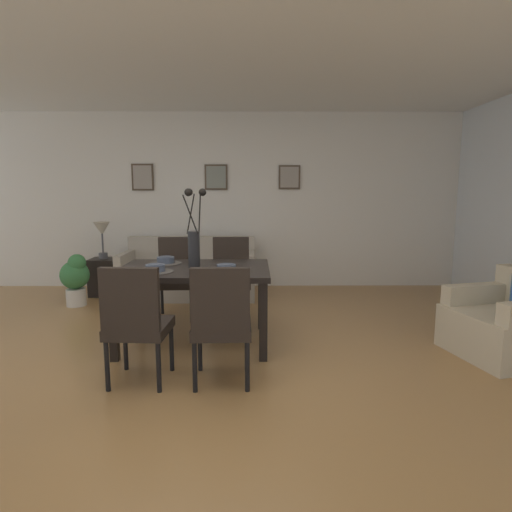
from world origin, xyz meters
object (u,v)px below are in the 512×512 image
(dining_chair_near_left, at_px, (136,319))
(bowl_far_left, at_px, (226,267))
(sofa, at_px, (190,275))
(side_table, at_px, (104,277))
(armchair, at_px, (509,324))
(centerpiece_vase, at_px, (194,238))
(framed_picture_left, at_px, (143,177))
(framed_picture_right, at_px, (289,177))
(dining_table, at_px, (195,276))
(dining_chair_far_right, at_px, (231,273))
(bowl_near_right, at_px, (166,260))
(dining_chair_near_right, at_px, (176,273))
(potted_plant, at_px, (75,277))
(table_lamp, at_px, (102,232))
(dining_chair_far_left, at_px, (221,319))
(bowl_near_left, at_px, (155,267))
(framed_picture_center, at_px, (216,177))

(dining_chair_near_left, distance_m, bowl_far_left, 0.96)
(sofa, relative_size, side_table, 3.51)
(armchair, bearing_deg, centerpiece_vase, 173.32)
(bowl_far_left, relative_size, framed_picture_left, 0.43)
(dining_chair_near_left, xyz_separation_m, framed_picture_right, (1.41, 3.39, 1.14))
(dining_table, distance_m, dining_chair_near_left, 0.96)
(dining_chair_far_right, xyz_separation_m, bowl_near_right, (-0.61, -0.66, 0.27))
(dining_chair_near_right, height_order, bowl_near_right, dining_chair_near_right)
(dining_table, bearing_deg, dining_chair_near_right, 110.80)
(framed_picture_left, bearing_deg, side_table, -128.72)
(potted_plant, bearing_deg, sofa, 22.44)
(side_table, bearing_deg, dining_table, -51.44)
(table_lamp, bearing_deg, potted_plant, -106.00)
(bowl_near_right, relative_size, potted_plant, 0.25)
(dining_chair_far_left, distance_m, potted_plant, 3.04)
(dining_table, bearing_deg, dining_chair_far_right, 71.50)
(bowl_near_left, xyz_separation_m, sofa, (-0.03, 2.14, -0.50))
(dining_chair_far_right, xyz_separation_m, framed_picture_left, (-1.39, 1.60, 1.14))
(framed_picture_right, bearing_deg, armchair, -58.59)
(framed_picture_center, distance_m, potted_plant, 2.41)
(framed_picture_left, bearing_deg, potted_plant, -118.42)
(dining_chair_near_left, distance_m, table_lamp, 3.11)
(dining_chair_near_right, relative_size, potted_plant, 1.37)
(dining_chair_far_right, relative_size, armchair, 0.95)
(dining_chair_far_left, relative_size, bowl_far_left, 5.41)
(table_lamp, bearing_deg, bowl_near_right, -54.37)
(centerpiece_vase, bearing_deg, framed_picture_right, 66.33)
(bowl_near_left, relative_size, bowl_near_right, 1.00)
(dining_table, distance_m, bowl_near_left, 0.41)
(bowl_near_left, height_order, framed_picture_right, framed_picture_right)
(sofa, bearing_deg, dining_chair_far_left, -76.85)
(bowl_far_left, relative_size, framed_picture_center, 0.46)
(bowl_near_right, relative_size, armchair, 0.18)
(sofa, bearing_deg, dining_chair_far_right, -58.39)
(bowl_near_left, distance_m, bowl_near_right, 0.44)
(bowl_near_right, height_order, table_lamp, table_lamp)
(bowl_far_left, relative_size, potted_plant, 0.25)
(framed_picture_center, xyz_separation_m, framed_picture_right, (1.09, 0.00, 0.00))
(side_table, relative_size, framed_picture_right, 1.47)
(table_lamp, bearing_deg, side_table, -90.00)
(dining_chair_far_right, relative_size, centerpiece_vase, 1.25)
(dining_chair_far_right, bearing_deg, dining_chair_near_right, -179.88)
(dining_chair_near_left, bearing_deg, bowl_near_left, 90.14)
(armchair, bearing_deg, dining_chair_near_left, -169.71)
(table_lamp, bearing_deg, framed_picture_right, 11.99)
(dining_chair_near_right, relative_size, framed_picture_right, 2.61)
(dining_chair_near_right, relative_size, bowl_near_right, 5.41)
(dining_chair_far_right, distance_m, bowl_near_right, 0.94)
(framed_picture_left, bearing_deg, bowl_far_left, -62.59)
(bowl_near_left, relative_size, framed_picture_left, 0.43)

